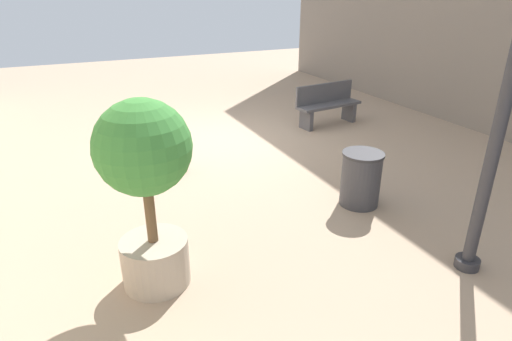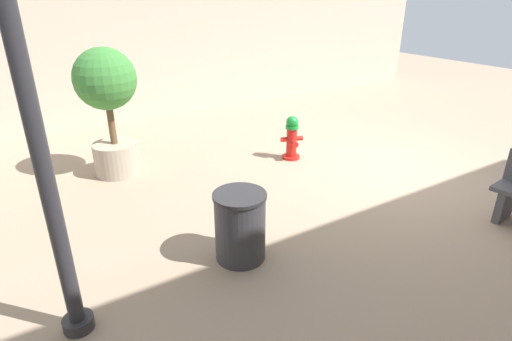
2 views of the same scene
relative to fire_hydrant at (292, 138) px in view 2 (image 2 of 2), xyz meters
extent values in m
plane|color=tan|center=(-1.38, -1.19, -0.40)|extent=(23.40, 23.40, 0.00)
cylinder|color=red|center=(0.01, 0.00, -0.38)|extent=(0.33, 0.33, 0.05)
cylinder|color=red|center=(0.01, 0.00, -0.09)|extent=(0.19, 0.19, 0.53)
cylinder|color=#198C33|center=(0.01, 0.00, 0.21)|extent=(0.24, 0.24, 0.06)
sphere|color=#198C33|center=(0.01, 0.00, 0.30)|extent=(0.22, 0.22, 0.22)
cylinder|color=red|center=(-0.04, -0.14, -0.03)|extent=(0.12, 0.15, 0.09)
cylinder|color=red|center=(0.05, 0.13, -0.03)|extent=(0.12, 0.15, 0.09)
cylinder|color=red|center=(-0.14, 0.05, -0.07)|extent=(0.17, 0.15, 0.11)
cube|color=#4C4C51|center=(-3.32, -1.13, -0.18)|extent=(0.15, 0.41, 0.45)
cylinder|color=tan|center=(1.02, 2.92, -0.13)|extent=(0.74, 0.74, 0.54)
cylinder|color=brown|center=(1.02, 2.92, 0.53)|extent=(0.11, 0.11, 0.78)
sphere|color=#3D8438|center=(1.02, 2.92, 1.21)|extent=(0.98, 0.98, 0.98)
cylinder|color=#2D2D33|center=(-2.36, 4.18, -0.34)|extent=(0.28, 0.28, 0.12)
cylinder|color=#2D2D33|center=(-2.36, 4.18, 1.66)|extent=(0.14, 0.14, 3.89)
cylinder|color=#38383D|center=(-2.18, 2.34, -0.01)|extent=(0.58, 0.58, 0.79)
cylinder|color=#2C2C30|center=(-2.18, 2.34, 0.41)|extent=(0.61, 0.61, 0.04)
camera|label=1|loc=(1.66, 6.96, 2.68)|focal=30.13mm
camera|label=2|loc=(-5.72, 4.33, 2.50)|focal=28.96mm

